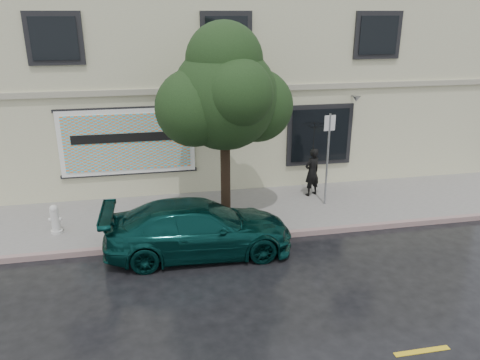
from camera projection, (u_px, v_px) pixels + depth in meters
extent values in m
plane|color=black|center=(262.00, 268.00, 11.49)|extent=(90.00, 90.00, 0.00)
cube|color=gray|center=(237.00, 212.00, 14.46)|extent=(20.00, 3.50, 0.15)
cube|color=slate|center=(249.00, 238.00, 12.85)|extent=(20.00, 0.18, 0.16)
cube|color=beige|center=(210.00, 76.00, 18.60)|extent=(20.00, 8.00, 7.00)
cube|color=#9E9984|center=(227.00, 89.00, 14.84)|extent=(20.00, 0.12, 0.18)
cube|color=black|center=(319.00, 135.00, 15.98)|extent=(2.30, 0.10, 2.10)
cube|color=black|center=(320.00, 135.00, 15.93)|extent=(2.00, 0.05, 1.80)
cube|color=black|center=(54.00, 39.00, 13.33)|extent=(1.30, 0.05, 1.20)
cube|color=black|center=(227.00, 37.00, 14.24)|extent=(1.30, 0.05, 1.20)
cube|color=black|center=(379.00, 35.00, 15.15)|extent=(1.30, 0.05, 1.20)
cube|color=white|center=(128.00, 142.00, 14.76)|extent=(4.20, 0.06, 2.10)
cube|color=orange|center=(128.00, 142.00, 14.72)|extent=(3.90, 0.04, 1.80)
cube|color=black|center=(130.00, 173.00, 15.14)|extent=(4.30, 0.10, 0.10)
cube|color=black|center=(125.00, 109.00, 14.43)|extent=(4.30, 0.10, 0.10)
cube|color=black|center=(127.00, 138.00, 14.64)|extent=(3.40, 0.02, 0.28)
imported|color=#072F2C|center=(199.00, 228.00, 11.98)|extent=(4.83, 2.23, 1.39)
imported|color=black|center=(312.00, 172.00, 15.36)|extent=(0.70, 0.59, 1.62)
imported|color=black|center=(314.00, 136.00, 14.95)|extent=(1.30, 1.30, 0.80)
cylinder|color=black|center=(226.00, 179.00, 13.30)|extent=(0.28, 0.28, 2.55)
sphere|color=black|center=(225.00, 97.00, 12.50)|extent=(2.84, 2.84, 2.84)
cylinder|color=beige|center=(57.00, 231.00, 12.95)|extent=(0.32, 0.32, 0.09)
cylinder|color=beige|center=(55.00, 220.00, 12.83)|extent=(0.23, 0.23, 0.59)
sphere|color=beige|center=(54.00, 209.00, 12.72)|extent=(0.23, 0.23, 0.23)
cylinder|color=beige|center=(55.00, 219.00, 12.82)|extent=(0.34, 0.11, 0.11)
cylinder|color=gray|center=(327.00, 160.00, 14.41)|extent=(0.06, 0.06, 2.91)
cube|color=silver|center=(330.00, 123.00, 14.01)|extent=(0.36, 0.06, 0.47)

